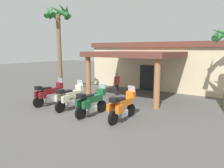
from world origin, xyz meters
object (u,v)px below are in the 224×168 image
at_px(motorcycle_cream, 70,98).
at_px(pedestrian, 117,83).
at_px(motel_building, 163,64).
at_px(motorcycle_green, 91,103).
at_px(motorcycle_maroon, 49,94).
at_px(palm_tree_roadside, 59,27).
at_px(motorcycle_orange, 122,107).

bearing_deg(motorcycle_cream, pedestrian, -1.60).
height_order(motel_building, pedestrian, motel_building).
xyz_separation_m(motorcycle_cream, motorcycle_green, (1.74, -0.25, 0.00)).
height_order(motorcycle_maroon, motorcycle_cream, same).
height_order(motorcycle_maroon, pedestrian, pedestrian).
distance_m(motorcycle_maroon, pedestrian, 5.13).
bearing_deg(motorcycle_maroon, motorcycle_green, -85.31).
distance_m(motorcycle_green, pedestrian, 5.17).
bearing_deg(palm_tree_roadside, motorcycle_green, -28.53).
bearing_deg(motorcycle_maroon, motel_building, -8.83).
distance_m(motorcycle_cream, pedestrian, 4.72).
bearing_deg(motorcycle_orange, pedestrian, 37.44).
height_order(motel_building, motorcycle_cream, motel_building).
relative_size(motorcycle_cream, motorcycle_orange, 1.00).
distance_m(motorcycle_maroon, motorcycle_cream, 1.74).
distance_m(motel_building, motorcycle_maroon, 11.39).
height_order(motel_building, motorcycle_green, motel_building).
xyz_separation_m(motorcycle_cream, motorcycle_orange, (3.49, -0.05, 0.00)).
relative_size(pedestrian, palm_tree_roadside, 0.25).
xyz_separation_m(motel_building, palm_tree_roadside, (-5.00, -8.29, 2.96)).
relative_size(motel_building, motorcycle_maroon, 5.63).
bearing_deg(motel_building, palm_tree_roadside, -120.05).
bearing_deg(motorcycle_cream, motel_building, -6.97).
relative_size(motorcycle_orange, pedestrian, 1.34).
distance_m(motel_building, pedestrian, 6.33).
bearing_deg(motorcycle_green, motorcycle_maroon, 92.43).
bearing_deg(pedestrian, motel_building, -91.22).
relative_size(motel_building, motorcycle_green, 5.61).
bearing_deg(motel_building, pedestrian, -101.93).
relative_size(motorcycle_maroon, palm_tree_roadside, 0.33).
bearing_deg(palm_tree_roadside, motorcycle_orange, -20.51).
distance_m(motorcycle_maroon, motorcycle_green, 3.50).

